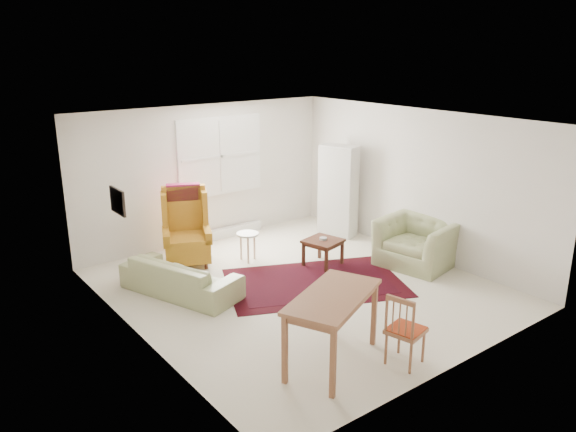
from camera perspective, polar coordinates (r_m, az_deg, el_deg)
room at (r=8.22m, az=0.48°, el=1.26°), size 5.04×5.54×2.51m
rug at (r=8.64m, az=2.74°, el=-6.73°), size 3.10×2.62×0.03m
sofa at (r=8.30m, az=-10.88°, el=-5.40°), size 1.30×1.96×0.74m
armchair at (r=9.41m, az=13.01°, el=-2.24°), size 1.23×1.35×0.91m
wingback_chair at (r=9.27m, az=-10.30°, el=-1.11°), size 1.00×1.03×1.30m
coffee_table at (r=9.25m, az=3.57°, el=-3.70°), size 0.66×0.66×0.45m
stool at (r=9.43m, az=-4.10°, el=-3.13°), size 0.38×0.38×0.50m
cabinet at (r=10.57m, az=5.12°, el=2.54°), size 0.57×0.77×1.72m
desk at (r=6.46m, az=4.51°, el=-11.38°), size 1.49×1.16×0.84m
desk_chair at (r=6.56m, az=11.90°, el=-11.13°), size 0.46×0.46×0.87m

